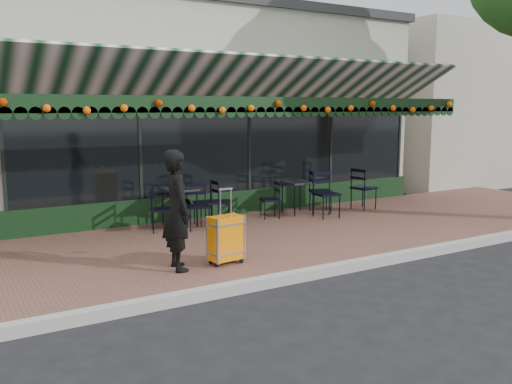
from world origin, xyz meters
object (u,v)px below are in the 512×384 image
woman (177,210)px  chair_b_front (198,207)px  chair_a_front (327,195)px  chair_b_left (206,203)px  cafe_table_b (179,192)px  chair_solo (162,210)px  chair_a_left (270,200)px  chair_a_extra (364,188)px  chair_a_right (320,192)px  suitcase (226,239)px  chair_b_right (220,202)px  cafe_table_a (298,185)px

woman → chair_b_front: woman is taller
chair_a_front → chair_b_left: chair_a_front is taller
cafe_table_b → chair_solo: chair_solo is taller
chair_a_left → woman: bearing=-37.4°
chair_a_left → chair_b_left: bearing=-78.2°
chair_b_front → chair_a_extra: bearing=14.2°
cafe_table_b → chair_a_right: size_ratio=0.81×
suitcase → chair_a_left: size_ratio=1.46×
suitcase → cafe_table_b: size_ratio=1.50×
chair_b_front → chair_solo: (-0.64, 0.19, -0.03)m
cafe_table_b → chair_b_left: (0.49, -0.15, -0.23)m
chair_b_front → cafe_table_b: bearing=125.6°
chair_a_left → chair_b_right: size_ratio=0.89×
chair_b_left → chair_b_right: 0.29m
chair_a_front → chair_b_left: size_ratio=1.11×
woman → suitcase: 0.85m
suitcase → chair_b_right: bearing=55.8°
chair_a_right → chair_a_extra: size_ratio=0.97×
cafe_table_a → chair_b_right: (-1.89, -0.08, -0.20)m
chair_a_right → chair_b_front: 2.99m
chair_a_front → chair_a_left: bearing=158.9°
cafe_table_a → chair_a_front: 0.71m
chair_b_right → chair_b_front: size_ratio=0.98×
chair_a_front → chair_b_right: size_ratio=1.13×
chair_b_front → chair_solo: chair_b_front is taller
chair_a_extra → chair_b_front: size_ratio=1.09×
chair_a_extra → chair_a_front: bearing=96.7°
chair_a_front → chair_b_front: bearing=179.8°
chair_b_front → chair_solo: bearing=176.8°
suitcase → cafe_table_a: 4.01m
suitcase → cafe_table_a: (3.06, 2.58, 0.26)m
chair_a_extra → chair_b_right: (-3.47, 0.23, -0.05)m
chair_a_left → cafe_table_b: bearing=-82.2°
chair_a_left → chair_a_right: bearing=102.3°
chair_solo → chair_a_front: bearing=-81.7°
chair_b_left → chair_b_front: (-0.31, -0.29, -0.00)m
cafe_table_a → chair_b_right: chair_b_right is taller
cafe_table_a → chair_b_left: size_ratio=0.81×
suitcase → chair_a_front: bearing=21.1°
cafe_table_a → chair_a_front: bearing=-65.6°
chair_b_left → chair_b_front: bearing=-42.6°
chair_a_left → chair_solo: chair_solo is taller
cafe_table_b → chair_a_right: (3.17, -0.25, -0.21)m
woman → chair_b_front: bearing=-23.9°
chair_a_right → chair_b_left: (-2.68, 0.10, -0.03)m
cafe_table_b → chair_a_front: bearing=-14.3°
cafe_table_a → chair_b_front: chair_b_front is taller
woman → chair_solo: 2.47m
cafe_table_b → chair_solo: bearing=-150.9°
woman → chair_a_left: 3.86m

